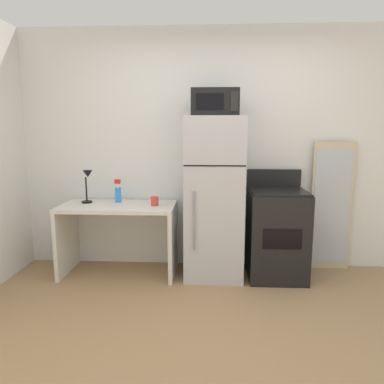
{
  "coord_description": "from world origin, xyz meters",
  "views": [
    {
      "loc": [
        -0.07,
        -2.3,
        1.52
      ],
      "look_at": [
        -0.25,
        1.1,
        0.93
      ],
      "focal_mm": 33.56,
      "sensor_mm": 36.0,
      "label": 1
    }
  ],
  "objects_px": {
    "desk_lamp": "(87,181)",
    "microwave": "(215,103)",
    "oven_range": "(276,233)",
    "coffee_mug": "(155,201)",
    "leaning_mirror": "(331,206)",
    "spray_bottle": "(118,193)",
    "desk": "(119,225)",
    "refrigerator": "(214,198)"
  },
  "relations": [
    {
      "from": "microwave",
      "to": "oven_range",
      "type": "xyz_separation_m",
      "value": [
        0.65,
        0.02,
        -1.32
      ]
    },
    {
      "from": "refrigerator",
      "to": "oven_range",
      "type": "bearing_deg",
      "value": -0.5
    },
    {
      "from": "refrigerator",
      "to": "oven_range",
      "type": "relative_size",
      "value": 1.5
    },
    {
      "from": "desk",
      "to": "microwave",
      "type": "bearing_deg",
      "value": -0.73
    },
    {
      "from": "refrigerator",
      "to": "microwave",
      "type": "distance_m",
      "value": 0.96
    },
    {
      "from": "leaning_mirror",
      "to": "microwave",
      "type": "bearing_deg",
      "value": -168.05
    },
    {
      "from": "coffee_mug",
      "to": "spray_bottle",
      "type": "height_order",
      "value": "spray_bottle"
    },
    {
      "from": "oven_range",
      "to": "spray_bottle",
      "type": "bearing_deg",
      "value": 175.73
    },
    {
      "from": "spray_bottle",
      "to": "microwave",
      "type": "xyz_separation_m",
      "value": [
        1.03,
        -0.14,
        0.94
      ]
    },
    {
      "from": "spray_bottle",
      "to": "microwave",
      "type": "bearing_deg",
      "value": -7.79
    },
    {
      "from": "coffee_mug",
      "to": "leaning_mirror",
      "type": "height_order",
      "value": "leaning_mirror"
    },
    {
      "from": "coffee_mug",
      "to": "leaning_mirror",
      "type": "relative_size",
      "value": 0.07
    },
    {
      "from": "desk",
      "to": "spray_bottle",
      "type": "height_order",
      "value": "spray_bottle"
    },
    {
      "from": "desk",
      "to": "spray_bottle",
      "type": "bearing_deg",
      "value": 102.8
    },
    {
      "from": "desk",
      "to": "oven_range",
      "type": "relative_size",
      "value": 1.08
    },
    {
      "from": "microwave",
      "to": "leaning_mirror",
      "type": "bearing_deg",
      "value": 11.95
    },
    {
      "from": "desk_lamp",
      "to": "refrigerator",
      "type": "xyz_separation_m",
      "value": [
        1.34,
        -0.06,
        -0.16
      ]
    },
    {
      "from": "refrigerator",
      "to": "desk_lamp",
      "type": "bearing_deg",
      "value": 177.49
    },
    {
      "from": "desk_lamp",
      "to": "spray_bottle",
      "type": "xyz_separation_m",
      "value": [
        0.31,
        0.06,
        -0.14
      ]
    },
    {
      "from": "oven_range",
      "to": "leaning_mirror",
      "type": "relative_size",
      "value": 0.79
    },
    {
      "from": "spray_bottle",
      "to": "leaning_mirror",
      "type": "xyz_separation_m",
      "value": [
        2.31,
        0.13,
        -0.15
      ]
    },
    {
      "from": "refrigerator",
      "to": "oven_range",
      "type": "xyz_separation_m",
      "value": [
        0.65,
        -0.01,
        -0.36
      ]
    },
    {
      "from": "spray_bottle",
      "to": "leaning_mirror",
      "type": "bearing_deg",
      "value": 3.21
    },
    {
      "from": "coffee_mug",
      "to": "refrigerator",
      "type": "xyz_separation_m",
      "value": [
        0.61,
        0.03,
        0.03
      ]
    },
    {
      "from": "coffee_mug",
      "to": "leaning_mirror",
      "type": "xyz_separation_m",
      "value": [
        1.89,
        0.28,
        -0.1
      ]
    },
    {
      "from": "coffee_mug",
      "to": "microwave",
      "type": "distance_m",
      "value": 1.16
    },
    {
      "from": "microwave",
      "to": "desk",
      "type": "bearing_deg",
      "value": 179.27
    },
    {
      "from": "refrigerator",
      "to": "spray_bottle",
      "type": "bearing_deg",
      "value": 173.37
    },
    {
      "from": "coffee_mug",
      "to": "microwave",
      "type": "relative_size",
      "value": 0.21
    },
    {
      "from": "spray_bottle",
      "to": "oven_range",
      "type": "bearing_deg",
      "value": -4.27
    },
    {
      "from": "coffee_mug",
      "to": "oven_range",
      "type": "height_order",
      "value": "oven_range"
    },
    {
      "from": "desk_lamp",
      "to": "leaning_mirror",
      "type": "distance_m",
      "value": 2.64
    },
    {
      "from": "refrigerator",
      "to": "leaning_mirror",
      "type": "distance_m",
      "value": 1.31
    },
    {
      "from": "desk",
      "to": "leaning_mirror",
      "type": "height_order",
      "value": "leaning_mirror"
    },
    {
      "from": "desk_lamp",
      "to": "microwave",
      "type": "height_order",
      "value": "microwave"
    },
    {
      "from": "microwave",
      "to": "spray_bottle",
      "type": "bearing_deg",
      "value": 172.21
    },
    {
      "from": "desk_lamp",
      "to": "coffee_mug",
      "type": "height_order",
      "value": "desk_lamp"
    },
    {
      "from": "coffee_mug",
      "to": "spray_bottle",
      "type": "distance_m",
      "value": 0.45
    },
    {
      "from": "microwave",
      "to": "oven_range",
      "type": "relative_size",
      "value": 0.42
    },
    {
      "from": "desk",
      "to": "spray_bottle",
      "type": "relative_size",
      "value": 4.78
    },
    {
      "from": "coffee_mug",
      "to": "spray_bottle",
      "type": "xyz_separation_m",
      "value": [
        -0.42,
        0.15,
        0.05
      ]
    },
    {
      "from": "spray_bottle",
      "to": "coffee_mug",
      "type": "bearing_deg",
      "value": -20.14
    }
  ]
}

